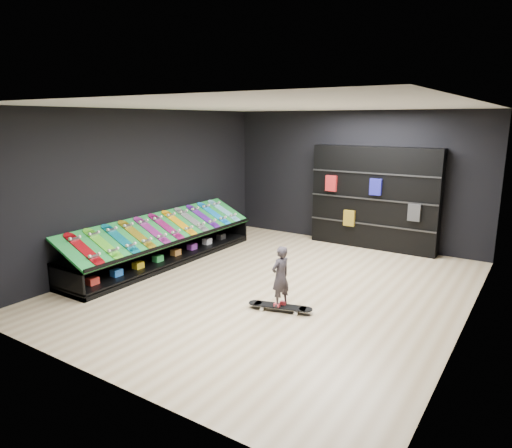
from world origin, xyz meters
The scene contains 22 objects.
floor centered at (0.00, 0.00, 0.00)m, with size 6.00×7.00×0.01m, color #D1B98D.
ceiling centered at (0.00, 0.00, 3.00)m, with size 6.00×7.00×0.01m, color white.
wall_back centered at (0.00, 3.50, 1.50)m, with size 6.00×0.02×3.00m, color black.
wall_front centered at (0.00, -3.50, 1.50)m, with size 6.00×0.02×3.00m, color black.
wall_left centered at (-3.00, 0.00, 1.50)m, with size 0.02×7.00×3.00m, color black.
wall_right centered at (3.00, 0.00, 1.50)m, with size 0.02×7.00×3.00m, color black.
display_rack centered at (-2.55, 0.00, 0.25)m, with size 0.90×4.50×0.50m, color black, non-canonical shape.
turf_ramp centered at (-2.50, 0.00, 0.71)m, with size 1.00×4.50×0.04m, color #116E26.
back_shelving centered at (0.56, 3.32, 1.12)m, with size 2.79×0.33×2.24m, color black.
floor_skateboard centered at (0.60, -0.83, 0.04)m, with size 0.98×0.22×0.09m, color black, non-canonical shape.
child centered at (0.60, -0.83, 0.37)m, with size 0.21×0.15×0.55m, color black.
display_board_0 centered at (-2.49, -1.90, 0.74)m, with size 0.98×0.22×0.09m, color red, non-canonical shape.
display_board_1 centered at (-2.49, -1.52, 0.74)m, with size 0.98×0.22×0.09m, color green, non-canonical shape.
display_board_2 centered at (-2.49, -1.14, 0.74)m, with size 0.98×0.22×0.09m, color #0C8C99, non-canonical shape.
display_board_3 centered at (-2.49, -0.76, 0.74)m, with size 0.98×0.22×0.09m, color yellow, non-canonical shape.
display_board_4 centered at (-2.49, -0.38, 0.74)m, with size 0.98×0.22×0.09m, color #2626BF, non-canonical shape.
display_board_5 centered at (-2.49, 0.00, 0.74)m, with size 0.98×0.22×0.09m, color #E5198C, non-canonical shape.
display_board_6 centered at (-2.49, 0.38, 0.74)m, with size 0.98×0.22×0.09m, color yellow, non-canonical shape.
display_board_7 centered at (-2.49, 0.76, 0.74)m, with size 0.98×0.22×0.09m, color black, non-canonical shape.
display_board_8 centered at (-2.49, 1.14, 0.74)m, with size 0.98×0.22×0.09m, color purple, non-canonical shape.
display_board_9 centered at (-2.49, 1.52, 0.74)m, with size 0.98×0.22×0.09m, color blue, non-canonical shape.
display_board_10 centered at (-2.49, 1.90, 0.74)m, with size 0.98×0.22×0.09m, color #0CB2E5, non-canonical shape.
Camera 1 is at (3.77, -6.36, 2.79)m, focal length 32.00 mm.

